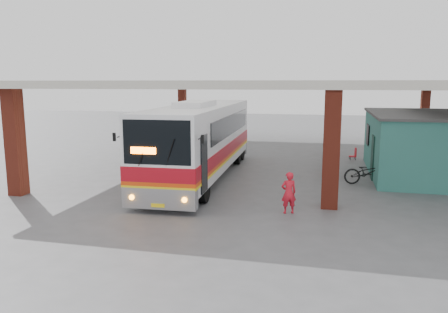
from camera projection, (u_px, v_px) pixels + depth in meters
name	position (u px, v px, depth m)	size (l,w,h in m)	color
ground	(261.00, 185.00, 19.74)	(90.00, 90.00, 0.00)	#515154
brick_columns	(301.00, 127.00, 23.84)	(20.10, 21.60, 4.35)	maroon
canopy_roof	(288.00, 84.00, 25.10)	(21.00, 23.00, 0.30)	beige
shop_building	(424.00, 144.00, 21.60)	(5.20, 8.20, 3.11)	#338070
coach_bus	(201.00, 140.00, 21.04)	(3.27, 12.97, 3.75)	white
motorcycle	(368.00, 172.00, 19.78)	(0.74, 2.13, 1.12)	black
pedestrian	(289.00, 193.00, 15.36)	(0.55, 0.36, 1.50)	red
red_chair	(354.00, 154.00, 26.09)	(0.44, 0.44, 0.73)	red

